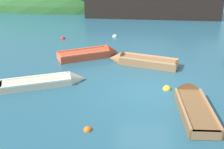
% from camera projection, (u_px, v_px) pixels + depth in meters
% --- Properties ---
extents(ground_plane, '(120.00, 120.00, 0.00)m').
position_uv_depth(ground_plane, '(146.00, 93.00, 12.21)').
color(ground_plane, '#285B70').
extents(sailing_ship, '(15.33, 3.74, 11.52)m').
position_uv_depth(sailing_ship, '(153.00, 8.00, 27.16)').
color(sailing_ship, black).
rests_on(sailing_ship, ground).
extents(rowboat_portside, '(3.71, 2.60, 1.03)m').
position_uv_depth(rowboat_portside, '(92.00, 55.00, 16.45)').
color(rowboat_portside, '#C64C2D').
rests_on(rowboat_portside, ground).
extents(rowboat_outer_left, '(3.93, 2.29, 0.88)m').
position_uv_depth(rowboat_outer_left, '(49.00, 83.00, 12.95)').
color(rowboat_outer_left, beige).
rests_on(rowboat_outer_left, ground).
extents(rowboat_outer_right, '(1.16, 3.86, 1.02)m').
position_uv_depth(rowboat_outer_right, '(192.00, 105.00, 10.97)').
color(rowboat_outer_right, brown).
rests_on(rowboat_outer_right, ground).
extents(rowboat_near_dock, '(3.94, 2.05, 0.90)m').
position_uv_depth(rowboat_near_dock, '(139.00, 62.00, 15.35)').
color(rowboat_near_dock, '#9E7047').
rests_on(rowboat_near_dock, ground).
extents(buoy_red, '(0.35, 0.35, 0.35)m').
position_uv_depth(buoy_red, '(63.00, 39.00, 20.07)').
color(buoy_red, red).
rests_on(buoy_red, ground).
extents(buoy_white, '(0.37, 0.37, 0.37)m').
position_uv_depth(buoy_white, '(115.00, 37.00, 20.59)').
color(buoy_white, white).
rests_on(buoy_white, ground).
extents(buoy_yellow, '(0.37, 0.37, 0.37)m').
position_uv_depth(buoy_yellow, '(167.00, 89.00, 12.51)').
color(buoy_yellow, yellow).
rests_on(buoy_yellow, ground).
extents(buoy_orange, '(0.29, 0.29, 0.29)m').
position_uv_depth(buoy_orange, '(88.00, 130.00, 9.57)').
color(buoy_orange, orange).
rests_on(buoy_orange, ground).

